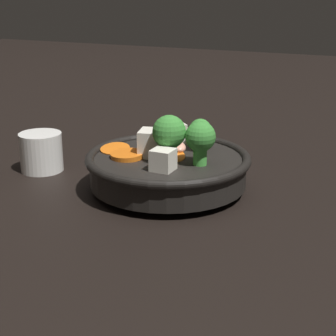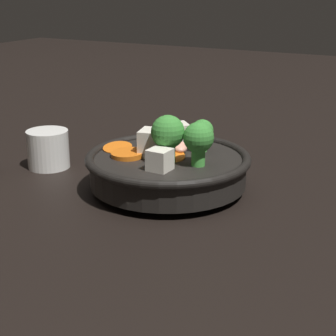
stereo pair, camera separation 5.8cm
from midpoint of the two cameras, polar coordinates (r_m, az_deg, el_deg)
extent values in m
plane|color=black|center=(0.77, -2.17, -2.27)|extent=(3.00, 3.00, 0.00)
cylinder|color=black|center=(0.77, -2.18, -1.92)|extent=(0.12, 0.12, 0.01)
cylinder|color=black|center=(0.76, -2.20, -0.29)|extent=(0.21, 0.21, 0.04)
torus|color=black|center=(0.75, -2.22, 1.01)|extent=(0.22, 0.22, 0.01)
cylinder|color=brown|center=(0.76, -2.21, 0.30)|extent=(0.20, 0.20, 0.02)
cylinder|color=orange|center=(0.78, -3.62, 1.83)|extent=(0.06, 0.06, 0.01)
cylinder|color=orange|center=(0.76, -6.37, 1.28)|extent=(0.06, 0.06, 0.01)
cylinder|color=orange|center=(0.79, -7.68, 1.77)|extent=(0.04, 0.04, 0.01)
cylinder|color=orange|center=(0.75, -2.24, 1.21)|extent=(0.07, 0.07, 0.01)
cylinder|color=green|center=(0.73, -2.18, 1.50)|extent=(0.02, 0.02, 0.03)
sphere|color=#388433|center=(0.72, -2.20, 3.66)|extent=(0.04, 0.04, 0.04)
cylinder|color=green|center=(0.72, 0.97, 1.21)|extent=(0.02, 0.02, 0.02)
sphere|color=#388433|center=(0.72, 0.98, 3.17)|extent=(0.04, 0.04, 0.04)
cylinder|color=green|center=(0.78, 1.14, 2.43)|extent=(0.01, 0.01, 0.02)
sphere|color=#388433|center=(0.78, 1.15, 3.86)|extent=(0.03, 0.03, 0.03)
cube|color=silver|center=(0.75, -3.91, 2.42)|extent=(0.04, 0.04, 0.04)
cube|color=silver|center=(0.81, -1.52, 3.46)|extent=(0.04, 0.04, 0.03)
cube|color=silver|center=(0.70, -2.89, 0.80)|extent=(0.03, 0.03, 0.03)
ellipsoid|color=#EA9E84|center=(0.78, -1.09, 2.15)|extent=(0.05, 0.05, 0.02)
cylinder|color=white|center=(0.87, -14.46, 1.65)|extent=(0.06, 0.06, 0.06)
cylinder|color=brown|center=(0.86, -14.56, 2.75)|extent=(0.05, 0.05, 0.00)
camera|label=1|loc=(0.03, -92.20, -0.75)|focal=60.00mm
camera|label=2|loc=(0.03, 87.80, 0.75)|focal=60.00mm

